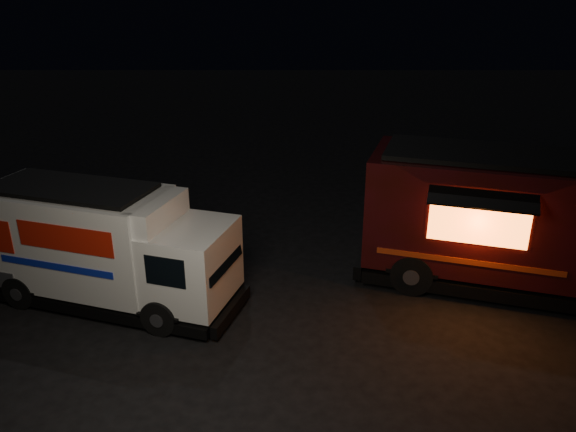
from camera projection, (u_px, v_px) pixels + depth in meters
The scene contains 3 objects.
ground at pixel (267, 318), 12.64m from camera, with size 80.00×80.00×0.00m, color black.
white_truck at pixel (109, 247), 12.87m from camera, with size 6.16×2.10×2.79m, color silver, non-canonical shape.
red_truck at pixel (513, 222), 13.49m from camera, with size 7.21×2.65×3.36m, color #35090F, non-canonical shape.
Camera 1 is at (0.48, -10.81, 6.95)m, focal length 35.00 mm.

